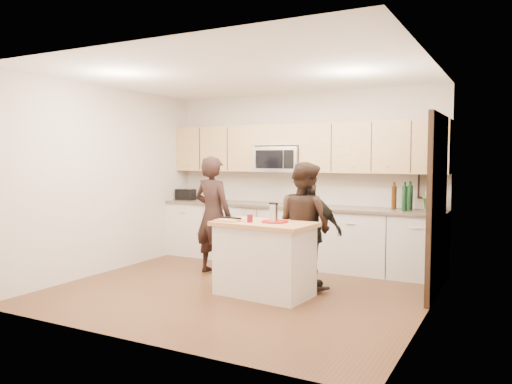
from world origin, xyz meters
The scene contains 21 objects.
floor centered at (0.00, 0.00, 0.00)m, with size 4.50×4.50×0.00m, color #56361D.
room_shell centered at (0.00, 0.00, 1.73)m, with size 4.52×4.02×2.71m.
back_cabinetry centered at (0.00, 1.69, 0.47)m, with size 4.50×0.66×0.94m.
upper_cabinetry centered at (0.03, 1.83, 1.84)m, with size 4.50×0.33×0.75m.
microwave centered at (-0.31, 1.80, 1.65)m, with size 0.76×0.41×0.40m.
doorway centered at (2.23, 0.90, 1.16)m, with size 0.06×1.25×2.20m.
framed_picture centered at (1.95, 1.98, 1.28)m, with size 0.30×0.03×0.38m.
dish_towel centered at (-0.95, 1.50, 0.80)m, with size 0.34×0.60×0.48m.
island centered at (0.37, -0.07, 0.45)m, with size 1.26×0.80×0.90m.
red_plate centered at (0.50, -0.04, 0.91)m, with size 0.32×0.32×0.02m, color maroon.
box_grater centered at (0.49, -0.05, 1.03)m, with size 0.09×0.07×0.22m.
drink_glass centered at (0.24, -0.18, 0.95)m, with size 0.07×0.07×0.09m, color maroon.
cutting_board centered at (-0.06, -0.22, 0.91)m, with size 0.29×0.17×0.02m, color #B5854B.
tongs centered at (-0.07, -0.11, 0.93)m, with size 0.29×0.03×0.02m, color black.
knife centered at (0.11, -0.19, 0.92)m, with size 0.22×0.02×0.01m, color silver.
toaster centered at (-2.05, 1.67, 1.03)m, with size 0.31×0.20×0.19m.
bottle_cluster centered at (1.76, 1.71, 1.13)m, with size 0.55×0.29×0.41m.
orchid centered at (2.05, 1.72, 1.19)m, with size 0.27×0.22×0.50m, color #376E2C.
woman_left centered at (-0.82, 0.63, 0.85)m, with size 0.62×0.41×1.70m, color black.
woman_center centered at (0.67, 0.48, 0.81)m, with size 0.79×0.61×1.62m, color black.
woman_right centered at (0.73, 0.48, 0.75)m, with size 0.87×0.36×1.49m, color black.
Camera 1 is at (3.09, -5.41, 1.68)m, focal length 35.00 mm.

